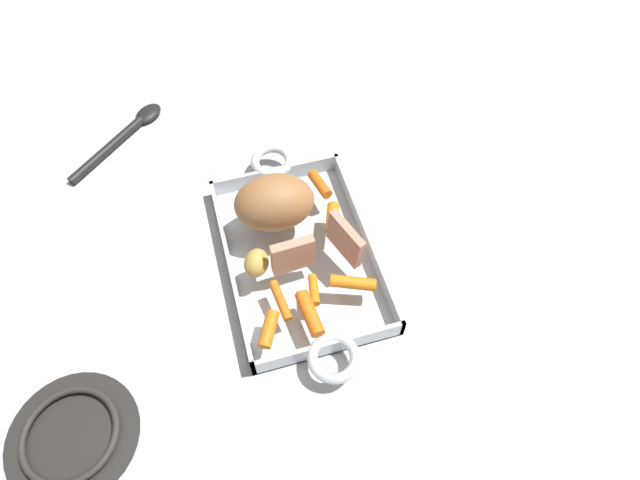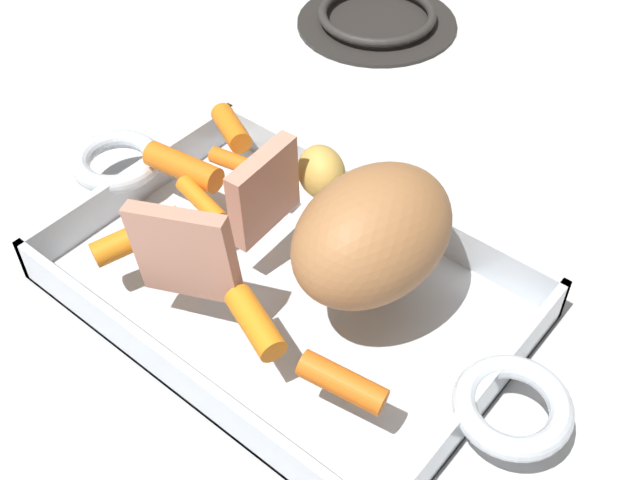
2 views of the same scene
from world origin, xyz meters
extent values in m
plane|color=silver|center=(0.00, 0.00, 0.00)|extent=(2.16, 2.16, 0.00)
cube|color=silver|center=(0.00, 0.00, 0.00)|extent=(0.35, 0.24, 0.01)
cube|color=silver|center=(0.00, 0.12, 0.02)|extent=(0.35, 0.01, 0.04)
cube|color=silver|center=(0.00, -0.12, 0.02)|extent=(0.35, 0.01, 0.04)
cube|color=silver|center=(0.17, 0.00, 0.02)|extent=(0.01, 0.24, 0.04)
cube|color=silver|center=(-0.17, 0.00, 0.02)|extent=(0.01, 0.24, 0.04)
torus|color=silver|center=(0.20, 0.00, 0.04)|extent=(0.08, 0.08, 0.02)
torus|color=silver|center=(-0.20, 0.00, 0.04)|extent=(0.08, 0.08, 0.02)
ellipsoid|color=#A87042|center=(0.06, 0.02, 0.09)|extent=(0.11, 0.14, 0.09)
cube|color=tan|center=(-0.04, 0.02, 0.08)|extent=(0.02, 0.07, 0.07)
cube|color=tan|center=(-0.03, -0.07, 0.08)|extent=(0.08, 0.04, 0.08)
cylinder|color=orange|center=(-0.09, 0.05, 0.05)|extent=(0.07, 0.02, 0.02)
cylinder|color=orange|center=(-0.09, 0.00, 0.05)|extent=(0.05, 0.02, 0.02)
cylinder|color=orange|center=(0.03, -0.07, 0.05)|extent=(0.06, 0.04, 0.02)
cylinder|color=orange|center=(-0.13, 0.02, 0.05)|extent=(0.07, 0.03, 0.02)
cylinder|color=orange|center=(-0.09, -0.06, 0.05)|extent=(0.04, 0.07, 0.03)
cylinder|color=orange|center=(0.11, -0.07, 0.05)|extent=(0.06, 0.03, 0.02)
cylinder|color=orange|center=(-0.13, 0.08, 0.05)|extent=(0.06, 0.04, 0.02)
ellipsoid|color=gold|center=(-0.03, 0.07, 0.07)|extent=(0.06, 0.06, 0.04)
cylinder|color=#282623|center=(-0.19, 0.38, 0.00)|extent=(0.19, 0.19, 0.01)
torus|color=#2D2B28|center=(-0.19, 0.38, 0.01)|extent=(0.14, 0.14, 0.01)
cylinder|color=black|center=(0.34, 0.29, 0.01)|extent=(0.14, 0.15, 0.02)
ellipsoid|color=black|center=(0.41, 0.21, 0.01)|extent=(0.07, 0.07, 0.02)
camera|label=1|loc=(-0.46, 0.10, 0.78)|focal=30.17mm
camera|label=2|loc=(0.28, -0.30, 0.47)|focal=44.16mm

